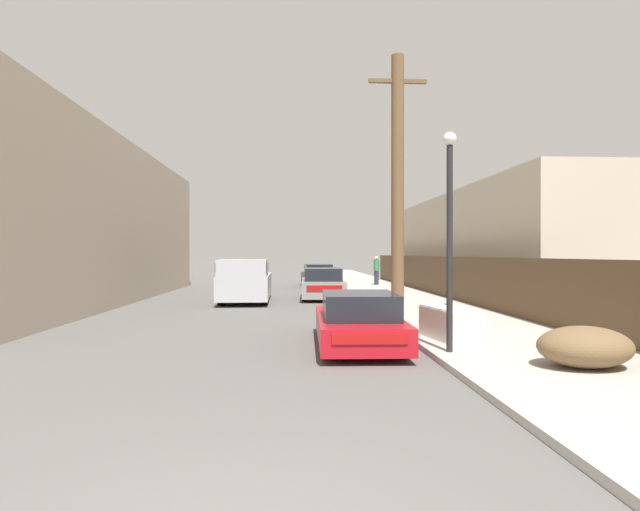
{
  "coord_description": "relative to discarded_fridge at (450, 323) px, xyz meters",
  "views": [
    {
      "loc": [
        0.52,
        -3.06,
        2.01
      ],
      "look_at": [
        1.34,
        11.34,
        1.96
      ],
      "focal_mm": 28.0,
      "sensor_mm": 36.0,
      "label": 1
    }
  ],
  "objects": [
    {
      "name": "sidewalk_curb",
      "position": [
        1.28,
        15.71,
        -0.41
      ],
      "size": [
        4.2,
        63.0,
        0.12
      ],
      "primitive_type": "cube",
      "color": "#ADA89E",
      "rests_on": "ground"
    },
    {
      "name": "wooden_fence",
      "position": [
        3.23,
        9.98,
        0.53
      ],
      "size": [
        0.08,
        32.84,
        1.77
      ],
      "primitive_type": "cube",
      "color": "brown",
      "rests_on": "sidewalk_curb"
    },
    {
      "name": "pedestrian",
      "position": [
        1.67,
        19.23,
        0.55
      ],
      "size": [
        0.34,
        0.34,
        1.75
      ],
      "color": "#282D42",
      "rests_on": "sidewalk_curb"
    },
    {
      "name": "street_lamp",
      "position": [
        -0.46,
        -1.41,
        2.14
      ],
      "size": [
        0.26,
        0.26,
        4.24
      ],
      "color": "#232326",
      "rests_on": "sidewalk_curb"
    },
    {
      "name": "parked_sports_car_red",
      "position": [
        -2.06,
        -0.11,
        0.07
      ],
      "size": [
        1.86,
        4.23,
        1.18
      ],
      "rotation": [
        0.0,
        0.0,
        -0.03
      ],
      "color": "red",
      "rests_on": "ground"
    },
    {
      "name": "car_parked_mid",
      "position": [
        -2.11,
        11.32,
        0.18
      ],
      "size": [
        1.98,
        4.43,
        1.37
      ],
      "rotation": [
        0.0,
        0.0,
        -0.03
      ],
      "color": "gray",
      "rests_on": "ground"
    },
    {
      "name": "discarded_fridge",
      "position": [
        0.0,
        0.0,
        0.0
      ],
      "size": [
        0.99,
        1.79,
        0.72
      ],
      "rotation": [
        0.0,
        0.0,
        0.16
      ],
      "color": "silver",
      "rests_on": "sidewalk_curb"
    },
    {
      "name": "car_parked_far",
      "position": [
        -1.91,
        19.29,
        0.17
      ],
      "size": [
        1.95,
        4.72,
        1.37
      ],
      "rotation": [
        0.0,
        0.0,
        0.03
      ],
      "color": "black",
      "rests_on": "ground"
    },
    {
      "name": "building_right_house",
      "position": [
        7.23,
        14.66,
        2.05
      ],
      "size": [
        6.0,
        20.92,
        5.04
      ],
      "primitive_type": "cube",
      "color": "beige",
      "rests_on": "ground"
    },
    {
      "name": "building_left_block",
      "position": [
        -13.41,
        10.31,
        2.78
      ],
      "size": [
        7.0,
        21.24,
        6.5
      ],
      "primitive_type": "cube",
      "color": "tan",
      "rests_on": "ground"
    },
    {
      "name": "utility_pole",
      "position": [
        -0.23,
        4.37,
        3.72
      ],
      "size": [
        1.8,
        0.39,
        8.01
      ],
      "color": "brown",
      "rests_on": "sidewalk_curb"
    },
    {
      "name": "pickup_truck",
      "position": [
        -5.4,
        9.89,
        0.42
      ],
      "size": [
        2.04,
        5.27,
        1.78
      ],
      "rotation": [
        0.0,
        0.0,
        3.15
      ],
      "color": "silver",
      "rests_on": "ground"
    },
    {
      "name": "brush_pile",
      "position": [
        1.37,
        -2.83,
        -0.01
      ],
      "size": [
        1.56,
        1.21,
        0.69
      ],
      "color": "brown",
      "rests_on": "sidewalk_curb"
    }
  ]
}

